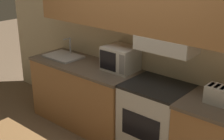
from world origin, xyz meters
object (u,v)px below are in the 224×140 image
at_px(toaster, 219,95).
at_px(sink_basin, 63,56).
at_px(stove_range, 155,121).
at_px(microwave, 121,59).

relative_size(toaster, sink_basin, 0.51).
distance_m(stove_range, sink_basin, 1.63).
bearing_deg(toaster, stove_range, -178.59).
bearing_deg(microwave, sink_basin, -172.56).
distance_m(microwave, toaster, 1.32).
xyz_separation_m(microwave, toaster, (1.32, -0.10, -0.06)).
relative_size(stove_range, toaster, 3.41).
bearing_deg(sink_basin, stove_range, 0.38).
bearing_deg(microwave, stove_range, -10.30).
bearing_deg(toaster, sink_basin, -179.30).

